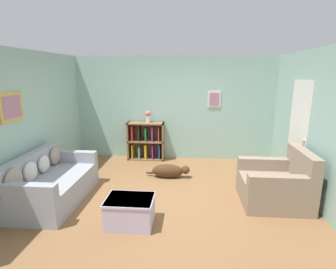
{
  "coord_description": "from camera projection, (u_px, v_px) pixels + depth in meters",
  "views": [
    {
      "loc": [
        0.41,
        -4.41,
        2.2
      ],
      "look_at": [
        0.0,
        0.4,
        1.05
      ],
      "focal_mm": 28.0,
      "sensor_mm": 36.0,
      "label": 1
    }
  ],
  "objects": [
    {
      "name": "couch",
      "position": [
        51.0,
        183.0,
        4.55
      ],
      "size": [
        0.95,
        1.75,
        0.84
      ],
      "color": "#9399A3",
      "rests_on": "ground_plane"
    },
    {
      "name": "wall_right",
      "position": [
        320.0,
        129.0,
        4.32
      ],
      "size": [
        0.16,
        5.0,
        2.6
      ],
      "color": "#93BCB2",
      "rests_on": "ground_plane"
    },
    {
      "name": "coffee_table",
      "position": [
        130.0,
        211.0,
        3.84
      ],
      "size": [
        0.7,
        0.53,
        0.42
      ],
      "color": "#BCB2D1",
      "rests_on": "ground_plane"
    },
    {
      "name": "recliner_chair",
      "position": [
        277.0,
        185.0,
        4.47
      ],
      "size": [
        1.07,
        1.03,
        0.94
      ],
      "color": "gray",
      "rests_on": "ground_plane"
    },
    {
      "name": "vase",
      "position": [
        148.0,
        116.0,
        6.56
      ],
      "size": [
        0.14,
        0.14,
        0.3
      ],
      "color": "silver",
      "rests_on": "bookshelf"
    },
    {
      "name": "wall_left",
      "position": [
        26.0,
        123.0,
        4.72
      ],
      "size": [
        0.13,
        5.0,
        2.6
      ],
      "color": "#93BCB2",
      "rests_on": "ground_plane"
    },
    {
      "name": "dog",
      "position": [
        169.0,
        171.0,
        5.59
      ],
      "size": [
        0.95,
        0.26,
        0.29
      ],
      "color": "#472D19",
      "rests_on": "ground_plane"
    },
    {
      "name": "bookshelf",
      "position": [
        146.0,
        141.0,
        6.74
      ],
      "size": [
        0.93,
        0.34,
        0.97
      ],
      "color": "olive",
      "rests_on": "ground_plane"
    },
    {
      "name": "wall_back",
      "position": [
        174.0,
        108.0,
        6.7
      ],
      "size": [
        5.6,
        0.13,
        2.6
      ],
      "color": "#93BCB2",
      "rests_on": "ground_plane"
    },
    {
      "name": "ground_plane",
      "position": [
        166.0,
        195.0,
        4.82
      ],
      "size": [
        14.0,
        14.0,
        0.0
      ],
      "primitive_type": "plane",
      "color": "brown"
    }
  ]
}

